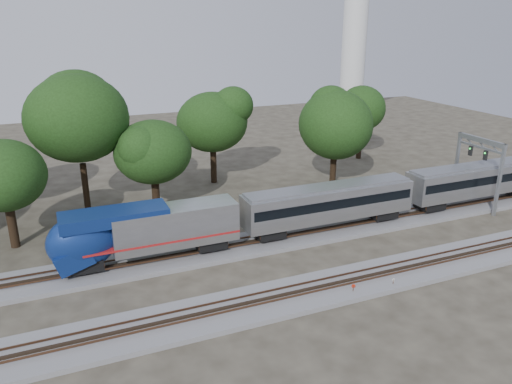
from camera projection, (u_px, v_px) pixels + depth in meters
ground at (250, 280)px, 41.61m from camera, size 160.00×160.00×0.00m
track_far at (226, 249)px, 46.76m from camera, size 160.00×5.00×0.73m
track_near at (270, 301)px, 38.06m from camera, size 160.00×5.00×0.73m
switch_stand_red at (353, 288)px, 39.01m from camera, size 0.32×0.11×1.01m
switch_stand_white at (393, 282)px, 40.08m from camera, size 0.29×0.10×0.91m
switch_lever at (348, 294)px, 39.12m from camera, size 0.54×0.37×0.30m
signal_gantry at (479, 157)px, 55.98m from camera, size 0.56×6.66×8.11m
tree_2 at (4, 176)px, 45.32m from camera, size 7.25×7.25×10.22m
tree_3 at (77, 119)px, 52.36m from camera, size 10.86×10.86×15.31m
tree_4 at (153, 152)px, 54.12m from camera, size 7.03×7.03×9.91m
tree_5 at (212, 122)px, 63.81m from camera, size 8.21×8.21×11.58m
tree_6 at (335, 125)px, 62.08m from camera, size 8.26×8.26×11.64m
tree_7 at (362, 108)px, 75.29m from camera, size 7.93×7.93×11.18m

